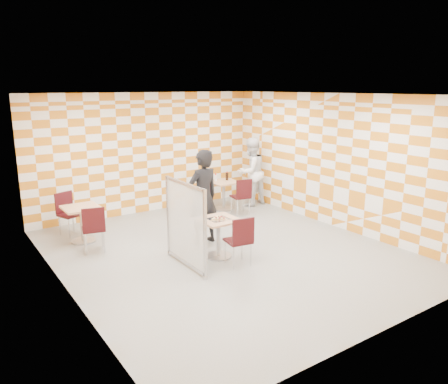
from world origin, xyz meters
name	(u,v)px	position (x,y,z in m)	size (l,w,h in m)	color
room_shell	(210,172)	(0.00, 0.54, 1.50)	(7.00, 7.00, 7.00)	gray
main_table	(218,231)	(-0.25, -0.12, 0.51)	(0.70, 0.70, 0.75)	tan
second_table	(224,190)	(1.68, 2.53, 0.51)	(0.70, 0.70, 0.75)	tan
empty_table	(82,218)	(-2.11, 2.16, 0.51)	(0.70, 0.70, 0.75)	tan
chair_main_front	(240,238)	(-0.18, -0.72, 0.54)	(0.48, 0.49, 0.92)	#350A0E
chair_second_front	(242,194)	(1.77, 1.84, 0.54)	(0.49, 0.50, 0.92)	#350A0E
chair_second_side	(204,192)	(1.11, 2.56, 0.54)	(0.56, 0.55, 0.92)	#350A0E
chair_empty_near	(94,226)	(-2.10, 1.41, 0.54)	(0.51, 0.51, 0.92)	#350A0E
chair_empty_far	(67,210)	(-2.22, 2.82, 0.54)	(0.54, 0.55, 0.92)	#350A0E
partition	(185,224)	(-0.98, -0.18, 0.79)	(0.08, 1.38, 1.55)	white
man_dark	(203,197)	(-0.08, 0.69, 0.97)	(0.71, 0.46, 1.94)	black
man_white	(251,172)	(2.52, 2.47, 0.92)	(0.89, 0.69, 1.83)	white
pizza_on_foil	(219,218)	(-0.25, -0.14, 0.77)	(0.40, 0.40, 0.04)	silver
sport_bottle	(216,178)	(1.53, 2.67, 0.84)	(0.06, 0.06, 0.20)	white
soda_bottle	(227,176)	(1.83, 2.59, 0.85)	(0.07, 0.07, 0.23)	black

